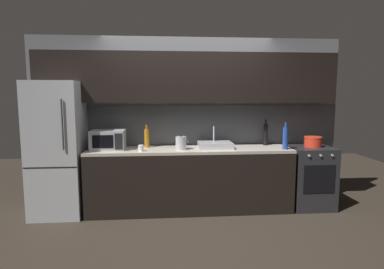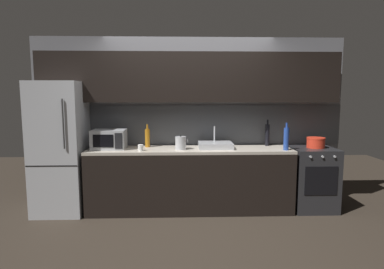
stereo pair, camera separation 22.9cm
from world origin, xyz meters
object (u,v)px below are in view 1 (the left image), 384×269
wine_bottle_blue (285,138)px  mug_white (141,148)px  cooking_pot (313,142)px  oven_range (310,177)px  wine_bottle_dark (265,134)px  kettle (181,143)px  refrigerator (58,149)px  microwave (108,140)px  wine_bottle_amber (147,138)px

wine_bottle_blue → mug_white: 2.00m
cooking_pot → wine_bottle_blue: bearing=-160.3°
cooking_pot → oven_range: bearing=-177.2°
cooking_pot → wine_bottle_dark: bearing=161.5°
kettle → mug_white: 0.56m
refrigerator → kettle: bearing=-2.6°
wine_bottle_dark → refrigerator: bearing=-175.9°
kettle → refrigerator: bearing=177.4°
oven_range → cooking_pot: 0.53m
refrigerator → microwave: size_ratio=3.99×
wine_bottle_amber → wine_bottle_dark: bearing=2.1°
oven_range → wine_bottle_dark: wine_bottle_dark is taller
oven_range → cooking_pot: cooking_pot is taller
kettle → mug_white: (-0.54, -0.10, -0.05)m
wine_bottle_blue → mug_white: size_ratio=4.40×
oven_range → mug_white: mug_white is taller
mug_white → wine_bottle_blue: bearing=-0.0°
kettle → wine_bottle_dark: wine_bottle_dark is taller
wine_bottle_dark → mug_white: size_ratio=4.52×
refrigerator → cooking_pot: (3.62, 0.00, 0.06)m
cooking_pot → wine_bottle_amber: bearing=176.4°
wine_bottle_dark → wine_bottle_amber: wine_bottle_dark is taller
wine_bottle_dark → mug_white: bearing=-168.0°
kettle → wine_bottle_dark: size_ratio=0.53×
mug_white → cooking_pot: bearing=4.0°
oven_range → wine_bottle_amber: wine_bottle_amber is taller
refrigerator → cooking_pot: size_ratio=7.21×
wine_bottle_dark → cooking_pot: size_ratio=1.53×
oven_range → microwave: 2.97m
oven_range → wine_bottle_dark: size_ratio=2.31×
wine_bottle_blue → cooking_pot: (0.49, 0.17, -0.09)m
microwave → wine_bottle_blue: (2.46, -0.19, 0.03)m
wine_bottle_dark → wine_bottle_amber: bearing=-177.9°
wine_bottle_dark → cooking_pot: 0.69m
wine_bottle_dark → oven_range: bearing=-19.4°
microwave → cooking_pot: 2.94m
kettle → cooking_pot: 1.94m
oven_range → kettle: bearing=-177.8°
microwave → wine_bottle_amber: size_ratio=1.38×
cooking_pot → microwave: bearing=179.6°
kettle → wine_bottle_blue: size_ratio=0.54×
wine_bottle_blue → wine_bottle_amber: 1.96m
microwave → wine_bottle_dark: size_ratio=1.18×
cooking_pot → refrigerator: bearing=-180.0°
wine_bottle_dark → mug_white: (-1.83, -0.39, -0.12)m
microwave → kettle: microwave is taller
wine_bottle_amber → cooking_pot: bearing=-3.6°
oven_range → microwave: (-2.91, 0.02, 0.58)m
wine_bottle_blue → refrigerator: bearing=176.8°
wine_bottle_blue → mug_white: (-1.99, 0.00, -0.12)m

